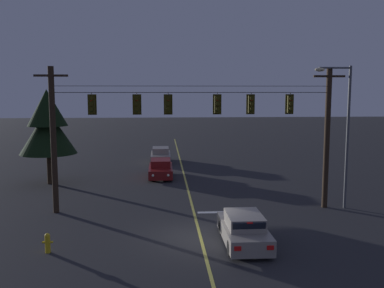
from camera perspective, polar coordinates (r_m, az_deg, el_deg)
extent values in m
plane|color=#28282B|center=(20.22, 1.13, -12.29)|extent=(180.00, 180.00, 0.00)
cube|color=#D1C64C|center=(30.34, -0.66, -5.68)|extent=(0.14, 60.00, 0.01)
cube|color=silver|center=(24.18, 4.82, -9.04)|extent=(3.40, 0.36, 0.01)
cylinder|color=#2D2116|center=(24.43, -18.03, 0.41)|extent=(0.32, 0.32, 8.04)
cube|color=#2D2116|center=(24.29, -18.35, 8.68)|extent=(1.80, 0.12, 0.12)
cylinder|color=slate|center=(24.28, -18.32, 7.86)|extent=(0.12, 0.12, 0.18)
cylinder|color=#2D2116|center=(25.48, 17.59, 0.69)|extent=(0.32, 0.32, 8.04)
cube|color=#2D2116|center=(25.35, 17.89, 8.62)|extent=(1.80, 0.12, 0.12)
cylinder|color=slate|center=(25.34, 17.86, 7.83)|extent=(0.12, 0.12, 0.18)
cylinder|color=black|center=(23.60, 0.17, 6.91)|extent=(15.30, 0.03, 0.03)
cylinder|color=black|center=(23.61, 0.17, 7.76)|extent=(15.30, 0.02, 0.02)
cylinder|color=black|center=(23.85, -13.30, 6.51)|extent=(0.04, 0.04, 0.18)
cube|color=#332D0A|center=(23.86, -13.26, 5.14)|extent=(0.32, 0.26, 0.96)
cube|color=#332D0A|center=(24.00, -13.20, 5.15)|extent=(0.48, 0.03, 1.12)
sphere|color=red|center=(23.69, -13.34, 5.82)|extent=(0.17, 0.17, 0.17)
cylinder|color=#332D0A|center=(23.65, -13.36, 5.92)|extent=(0.20, 0.10, 0.20)
sphere|color=#3D280A|center=(23.70, -13.32, 5.12)|extent=(0.17, 0.17, 0.17)
cylinder|color=#332D0A|center=(23.66, -13.34, 5.22)|extent=(0.20, 0.10, 0.20)
sphere|color=black|center=(23.71, -13.30, 4.43)|extent=(0.17, 0.17, 0.17)
cylinder|color=#332D0A|center=(23.67, -13.32, 4.53)|extent=(0.20, 0.10, 0.20)
cylinder|color=black|center=(23.58, -7.41, 6.63)|extent=(0.04, 0.04, 0.18)
cube|color=#332D0A|center=(23.59, -7.39, 5.25)|extent=(0.32, 0.26, 0.96)
cube|color=#332D0A|center=(23.74, -7.37, 5.26)|extent=(0.48, 0.03, 1.12)
sphere|color=red|center=(23.43, -7.42, 5.94)|extent=(0.17, 0.17, 0.17)
cylinder|color=#332D0A|center=(23.39, -7.43, 6.04)|extent=(0.20, 0.10, 0.20)
sphere|color=#3D280A|center=(23.43, -7.41, 5.24)|extent=(0.17, 0.17, 0.17)
cylinder|color=#332D0A|center=(23.39, -7.42, 5.34)|extent=(0.20, 0.10, 0.20)
sphere|color=black|center=(23.44, -7.40, 4.53)|extent=(0.17, 0.17, 0.17)
cylinder|color=#332D0A|center=(23.40, -7.41, 4.63)|extent=(0.20, 0.10, 0.20)
cylinder|color=black|center=(23.54, -3.22, 6.68)|extent=(0.04, 0.04, 0.18)
cube|color=#332D0A|center=(23.56, -3.21, 5.29)|extent=(0.32, 0.26, 0.96)
cube|color=#332D0A|center=(23.70, -3.21, 5.30)|extent=(0.48, 0.03, 1.12)
sphere|color=red|center=(23.39, -3.21, 5.99)|extent=(0.17, 0.17, 0.17)
cylinder|color=#332D0A|center=(23.35, -3.21, 6.09)|extent=(0.20, 0.10, 0.20)
sphere|color=#3D280A|center=(23.40, -3.20, 5.28)|extent=(0.17, 0.17, 0.17)
cylinder|color=#332D0A|center=(23.35, -3.20, 5.38)|extent=(0.20, 0.10, 0.20)
sphere|color=black|center=(23.41, -3.20, 4.58)|extent=(0.17, 0.17, 0.17)
cylinder|color=#332D0A|center=(23.36, -3.20, 4.68)|extent=(0.20, 0.10, 0.20)
cylinder|color=black|center=(23.74, 3.43, 6.68)|extent=(0.04, 0.04, 0.18)
cube|color=#332D0A|center=(23.75, 3.42, 5.31)|extent=(0.32, 0.26, 0.96)
cube|color=#332D0A|center=(23.90, 3.38, 5.32)|extent=(0.48, 0.03, 1.12)
sphere|color=red|center=(23.59, 3.48, 5.99)|extent=(0.17, 0.17, 0.17)
cylinder|color=#332D0A|center=(23.55, 3.49, 6.09)|extent=(0.20, 0.10, 0.20)
sphere|color=#3D280A|center=(23.59, 3.47, 5.29)|extent=(0.17, 0.17, 0.17)
cylinder|color=#332D0A|center=(23.55, 3.49, 5.39)|extent=(0.20, 0.10, 0.20)
sphere|color=black|center=(23.60, 3.47, 4.59)|extent=(0.17, 0.17, 0.17)
cylinder|color=#332D0A|center=(23.56, 3.48, 4.69)|extent=(0.20, 0.10, 0.20)
cylinder|color=black|center=(24.06, 7.92, 6.63)|extent=(0.04, 0.04, 0.18)
cube|color=#332D0A|center=(24.07, 7.90, 5.27)|extent=(0.32, 0.26, 0.96)
cube|color=#332D0A|center=(24.21, 7.83, 5.29)|extent=(0.48, 0.03, 1.12)
sphere|color=red|center=(23.91, 7.99, 5.95)|extent=(0.17, 0.17, 0.17)
cylinder|color=#332D0A|center=(23.87, 8.01, 6.05)|extent=(0.20, 0.10, 0.20)
sphere|color=#3D280A|center=(23.91, 7.98, 5.26)|extent=(0.17, 0.17, 0.17)
cylinder|color=#332D0A|center=(23.87, 8.00, 5.36)|extent=(0.20, 0.10, 0.20)
sphere|color=black|center=(23.92, 7.96, 4.57)|extent=(0.17, 0.17, 0.17)
cylinder|color=#332D0A|center=(23.88, 7.99, 4.67)|extent=(0.20, 0.10, 0.20)
cylinder|color=black|center=(24.61, 13.03, 6.53)|extent=(0.04, 0.04, 0.18)
cube|color=#332D0A|center=(24.62, 12.99, 5.20)|extent=(0.32, 0.26, 0.96)
cube|color=#332D0A|center=(24.76, 12.89, 5.21)|extent=(0.48, 0.03, 1.12)
sphere|color=red|center=(24.46, 13.12, 5.86)|extent=(0.17, 0.17, 0.17)
cylinder|color=#332D0A|center=(24.42, 13.15, 5.96)|extent=(0.20, 0.10, 0.20)
sphere|color=#3D280A|center=(24.47, 13.10, 5.19)|extent=(0.17, 0.17, 0.17)
cylinder|color=#332D0A|center=(24.43, 13.13, 5.28)|extent=(0.20, 0.10, 0.20)
sphere|color=black|center=(24.48, 13.08, 4.51)|extent=(0.17, 0.17, 0.17)
cylinder|color=#332D0A|center=(24.44, 13.11, 4.61)|extent=(0.20, 0.10, 0.20)
cube|color=gray|center=(19.35, 6.91, -11.67)|extent=(1.80, 4.30, 0.68)
cube|color=gray|center=(19.05, 7.01, -10.04)|extent=(1.51, 2.15, 0.54)
cube|color=black|center=(19.93, 6.49, -9.26)|extent=(1.40, 0.21, 0.48)
cube|color=black|center=(18.05, 7.66, -11.02)|extent=(1.37, 0.18, 0.46)
cylinder|color=black|center=(20.53, 3.97, -11.07)|extent=(0.22, 0.64, 0.64)
cylinder|color=black|center=(20.80, 8.38, -10.88)|extent=(0.22, 0.64, 0.64)
cylinder|color=black|center=(18.04, 5.18, -13.69)|extent=(0.22, 0.64, 0.64)
cylinder|color=black|center=(18.35, 10.21, -13.41)|extent=(0.22, 0.64, 0.64)
cube|color=red|center=(17.20, 6.13, -13.74)|extent=(0.28, 0.03, 0.18)
cube|color=red|center=(17.46, 10.44, -13.49)|extent=(0.28, 0.03, 0.18)
cube|color=red|center=(17.88, 7.74, -10.43)|extent=(0.24, 0.04, 0.06)
cube|color=maroon|center=(33.53, -4.21, -3.59)|extent=(1.80, 4.30, 0.68)
cube|color=maroon|center=(33.55, -4.22, -2.52)|extent=(1.51, 2.15, 0.54)
cube|color=black|center=(32.62, -4.22, -2.80)|extent=(1.40, 0.21, 0.48)
cube|color=black|center=(34.59, -4.21, -2.23)|extent=(1.37, 0.18, 0.46)
cylinder|color=black|center=(32.27, -2.80, -4.34)|extent=(0.22, 0.64, 0.64)
cylinder|color=black|center=(32.28, -5.62, -4.36)|extent=(0.22, 0.64, 0.64)
cylinder|color=black|center=(34.88, -2.90, -3.47)|extent=(0.22, 0.64, 0.64)
cylinder|color=black|center=(34.89, -5.50, -3.49)|extent=(0.22, 0.64, 0.64)
sphere|color=white|center=(31.39, -3.20, -4.20)|extent=(0.20, 0.20, 0.20)
sphere|color=white|center=(31.40, -5.24, -4.22)|extent=(0.20, 0.20, 0.20)
cube|color=gray|center=(40.55, -4.21, -1.72)|extent=(1.80, 4.30, 0.68)
cube|color=gray|center=(40.58, -4.22, -0.85)|extent=(1.51, 2.15, 0.54)
cube|color=black|center=(39.65, -4.23, -1.03)|extent=(1.40, 0.21, 0.48)
cube|color=black|center=(41.63, -4.22, -0.65)|extent=(1.37, 0.18, 0.46)
cylinder|color=black|center=(39.27, -3.06, -2.28)|extent=(0.22, 0.64, 0.64)
cylinder|color=black|center=(39.27, -5.37, -2.30)|extent=(0.22, 0.64, 0.64)
cylinder|color=black|center=(41.90, -3.12, -1.69)|extent=(0.22, 0.64, 0.64)
cylinder|color=black|center=(41.91, -5.29, -1.71)|extent=(0.22, 0.64, 0.64)
sphere|color=white|center=(38.40, -3.39, -2.12)|extent=(0.20, 0.20, 0.20)
sphere|color=white|center=(38.40, -5.06, -2.14)|extent=(0.20, 0.20, 0.20)
cylinder|color=#4C4F54|center=(25.70, 20.07, 0.73)|extent=(0.16, 0.16, 8.11)
cylinder|color=#4C4F54|center=(25.24, 18.56, 9.64)|extent=(1.80, 0.10, 0.10)
ellipsoid|color=beige|center=(24.92, 16.72, 9.51)|extent=(0.56, 0.30, 0.22)
cylinder|color=#332316|center=(32.57, -18.52, -2.91)|extent=(0.36, 0.36, 2.53)
cone|color=black|center=(32.24, -18.70, 1.60)|extent=(4.02, 4.02, 3.22)
cone|color=black|center=(32.13, -18.82, 4.64)|extent=(2.82, 2.82, 2.61)
cylinder|color=gold|center=(19.23, -18.74, -12.61)|extent=(0.22, 0.22, 0.70)
sphere|color=gold|center=(19.11, -18.78, -11.54)|extent=(0.22, 0.22, 0.22)
cylinder|color=gold|center=(19.24, -19.22, -12.31)|extent=(0.12, 0.09, 0.09)
cylinder|color=gold|center=(19.16, -18.27, -12.35)|extent=(0.12, 0.09, 0.09)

